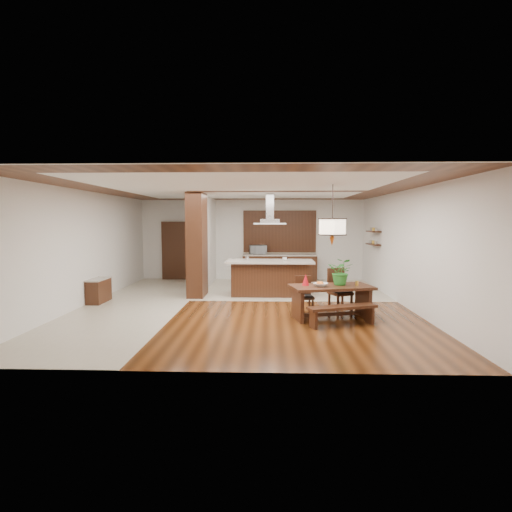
{
  "coord_description": "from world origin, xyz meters",
  "views": [
    {
      "loc": [
        0.63,
        -9.92,
        2.12
      ],
      "look_at": [
        0.3,
        0.0,
        1.25
      ],
      "focal_mm": 28.0,
      "sensor_mm": 36.0,
      "label": 1
    }
  ],
  "objects_px": {
    "dining_chair_left": "(305,295)",
    "pendant_lantern": "(332,215)",
    "range_hood": "(270,209)",
    "hallway_console": "(99,291)",
    "dining_table": "(331,294)",
    "fruit_bowl": "(321,285)",
    "dining_bench": "(342,316)",
    "kitchen_island": "(270,277)",
    "dining_chair_right": "(340,291)",
    "island_cup": "(285,259)",
    "foliage_plant": "(341,272)",
    "microwave": "(258,250)"
  },
  "relations": [
    {
      "from": "dining_chair_left",
      "to": "pendant_lantern",
      "type": "relative_size",
      "value": 0.66
    },
    {
      "from": "range_hood",
      "to": "hallway_console",
      "type": "bearing_deg",
      "value": -165.64
    },
    {
      "from": "dining_table",
      "to": "pendant_lantern",
      "type": "height_order",
      "value": "pendant_lantern"
    },
    {
      "from": "dining_table",
      "to": "fruit_bowl",
      "type": "bearing_deg",
      "value": -154.25
    },
    {
      "from": "dining_bench",
      "to": "dining_chair_left",
      "type": "xyz_separation_m",
      "value": [
        -0.67,
        1.04,
        0.22
      ]
    },
    {
      "from": "pendant_lantern",
      "to": "kitchen_island",
      "type": "height_order",
      "value": "pendant_lantern"
    },
    {
      "from": "fruit_bowl",
      "to": "range_hood",
      "type": "height_order",
      "value": "range_hood"
    },
    {
      "from": "dining_bench",
      "to": "kitchen_island",
      "type": "bearing_deg",
      "value": 114.23
    },
    {
      "from": "fruit_bowl",
      "to": "dining_chair_right",
      "type": "bearing_deg",
      "value": 52.73
    },
    {
      "from": "dining_bench",
      "to": "range_hood",
      "type": "bearing_deg",
      "value": 114.2
    },
    {
      "from": "island_cup",
      "to": "hallway_console",
      "type": "bearing_deg",
      "value": -168.06
    },
    {
      "from": "foliage_plant",
      "to": "island_cup",
      "type": "xyz_separation_m",
      "value": [
        -1.14,
        2.45,
        0.04
      ]
    },
    {
      "from": "fruit_bowl",
      "to": "island_cup",
      "type": "relative_size",
      "value": 2.49
    },
    {
      "from": "fruit_bowl",
      "to": "island_cup",
      "type": "height_order",
      "value": "island_cup"
    },
    {
      "from": "kitchen_island",
      "to": "microwave",
      "type": "height_order",
      "value": "microwave"
    },
    {
      "from": "fruit_bowl",
      "to": "microwave",
      "type": "bearing_deg",
      "value": 105.03
    },
    {
      "from": "dining_bench",
      "to": "foliage_plant",
      "type": "bearing_deg",
      "value": 82.45
    },
    {
      "from": "hallway_console",
      "to": "island_cup",
      "type": "distance_m",
      "value": 5.04
    },
    {
      "from": "hallway_console",
      "to": "kitchen_island",
      "type": "bearing_deg",
      "value": 14.31
    },
    {
      "from": "dining_bench",
      "to": "fruit_bowl",
      "type": "height_order",
      "value": "fruit_bowl"
    },
    {
      "from": "hallway_console",
      "to": "pendant_lantern",
      "type": "distance_m",
      "value": 6.29
    },
    {
      "from": "dining_bench",
      "to": "pendant_lantern",
      "type": "xyz_separation_m",
      "value": [
        -0.13,
        0.61,
        2.04
      ]
    },
    {
      "from": "island_cup",
      "to": "microwave",
      "type": "distance_m",
      "value": 3.05
    },
    {
      "from": "dining_table",
      "to": "dining_bench",
      "type": "bearing_deg",
      "value": -77.6
    },
    {
      "from": "dining_chair_right",
      "to": "range_hood",
      "type": "relative_size",
      "value": 1.13
    },
    {
      "from": "dining_table",
      "to": "microwave",
      "type": "bearing_deg",
      "value": 107.7
    },
    {
      "from": "hallway_console",
      "to": "dining_table",
      "type": "relative_size",
      "value": 0.47
    },
    {
      "from": "hallway_console",
      "to": "foliage_plant",
      "type": "height_order",
      "value": "foliage_plant"
    },
    {
      "from": "fruit_bowl",
      "to": "island_cup",
      "type": "distance_m",
      "value": 2.76
    },
    {
      "from": "dining_bench",
      "to": "island_cup",
      "type": "bearing_deg",
      "value": 108.41
    },
    {
      "from": "dining_bench",
      "to": "microwave",
      "type": "height_order",
      "value": "microwave"
    },
    {
      "from": "pendant_lantern",
      "to": "foliage_plant",
      "type": "bearing_deg",
      "value": 21.76
    },
    {
      "from": "pendant_lantern",
      "to": "island_cup",
      "type": "bearing_deg",
      "value": 109.81
    },
    {
      "from": "dining_chair_left",
      "to": "range_hood",
      "type": "distance_m",
      "value": 3.12
    },
    {
      "from": "dining_chair_left",
      "to": "island_cup",
      "type": "xyz_separation_m",
      "value": [
        -0.38,
        2.12,
        0.63
      ]
    },
    {
      "from": "microwave",
      "to": "hallway_console",
      "type": "bearing_deg",
      "value": -148.02
    },
    {
      "from": "dining_table",
      "to": "dining_bench",
      "type": "xyz_separation_m",
      "value": [
        0.13,
        -0.61,
        -0.33
      ]
    },
    {
      "from": "dining_chair_left",
      "to": "fruit_bowl",
      "type": "bearing_deg",
      "value": -70.23
    },
    {
      "from": "island_cup",
      "to": "microwave",
      "type": "xyz_separation_m",
      "value": [
        -0.83,
        2.94,
        0.05
      ]
    },
    {
      "from": "dining_chair_left",
      "to": "microwave",
      "type": "height_order",
      "value": "microwave"
    },
    {
      "from": "foliage_plant",
      "to": "kitchen_island",
      "type": "height_order",
      "value": "foliage_plant"
    },
    {
      "from": "fruit_bowl",
      "to": "microwave",
      "type": "xyz_separation_m",
      "value": [
        -1.5,
        5.6,
        0.35
      ]
    },
    {
      "from": "dining_chair_left",
      "to": "dining_bench",
      "type": "bearing_deg",
      "value": -65.6
    },
    {
      "from": "dining_bench",
      "to": "pendant_lantern",
      "type": "relative_size",
      "value": 1.12
    },
    {
      "from": "dining_chair_left",
      "to": "pendant_lantern",
      "type": "bearing_deg",
      "value": -46.86
    },
    {
      "from": "pendant_lantern",
      "to": "hallway_console",
      "type": "bearing_deg",
      "value": 165.36
    },
    {
      "from": "dining_chair_right",
      "to": "microwave",
      "type": "height_order",
      "value": "microwave"
    },
    {
      "from": "pendant_lantern",
      "to": "range_hood",
      "type": "xyz_separation_m",
      "value": [
        -1.33,
        2.65,
        0.22
      ]
    },
    {
      "from": "dining_chair_left",
      "to": "foliage_plant",
      "type": "distance_m",
      "value": 1.02
    },
    {
      "from": "dining_chair_right",
      "to": "fruit_bowl",
      "type": "distance_m",
      "value": 0.95
    }
  ]
}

